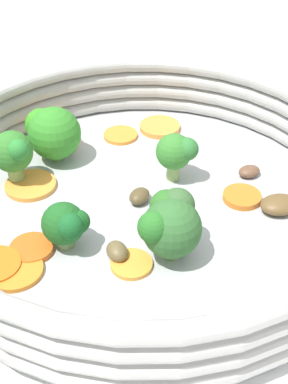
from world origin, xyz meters
name	(u,v)px	position (x,y,z in m)	size (l,w,h in m)	color
ground_plane	(144,216)	(0.00, 0.00, 0.00)	(4.00, 4.00, 0.00)	white
skillet	(144,211)	(0.00, 0.00, 0.01)	(0.33, 0.33, 0.01)	#B2B5B7
skillet_rim_wall	(144,178)	(0.00, 0.00, 0.04)	(0.35, 0.35, 0.06)	#B7B5B1
carrot_slice_0	(242,197)	(0.03, 0.08, 0.01)	(0.03, 0.03, 0.01)	orange
carrot_slice_1	(160,127)	(-0.10, 0.07, 0.01)	(0.04, 0.04, 0.00)	orange
carrot_slice_2	(57,139)	(-0.13, -0.03, 0.01)	(0.04, 0.04, 0.01)	orange
carrot_slice_3	(121,135)	(-0.11, 0.03, 0.01)	(0.03, 0.03, 0.00)	orange
carrot_slice_4	(131,264)	(0.06, -0.04, 0.01)	(0.03, 0.03, 0.00)	orange
carrot_slice_6	(31,185)	(-0.07, -0.07, 0.01)	(0.04, 0.04, 0.00)	#F4973A
carrot_slice_7	(32,248)	(0.01, -0.10, 0.01)	(0.03, 0.03, 0.00)	#DB5E1C
carrot_slice_8	(15,271)	(0.02, -0.12, 0.01)	(0.04, 0.04, 0.00)	orange
broccoli_floret_0	(11,153)	(-0.08, -0.08, 0.04)	(0.04, 0.04, 0.05)	#86AB61
broccoli_floret_1	(67,224)	(0.01, -0.07, 0.03)	(0.04, 0.03, 0.04)	#7C985C
broccoli_floret_2	(177,152)	(-0.02, 0.04, 0.04)	(0.03, 0.03, 0.04)	#89AA5D
broccoli_floret_3	(170,223)	(0.06, -0.01, 0.04)	(0.05, 0.05, 0.05)	#699846
broccoli_floret_4	(52,131)	(-0.10, -0.04, 0.04)	(0.05, 0.05, 0.05)	#69964F
mushroom_piece_0	(117,251)	(0.04, -0.05, 0.02)	(0.02, 0.02, 0.01)	brown
mushroom_piece_1	(249,171)	(0.01, 0.10, 0.01)	(0.02, 0.02, 0.01)	brown
mushroom_piece_2	(141,196)	(-0.01, 0.00, 0.02)	(0.02, 0.02, 0.01)	brown
mushroom_piece_3	(279,205)	(0.06, 0.09, 0.02)	(0.03, 0.02, 0.01)	brown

